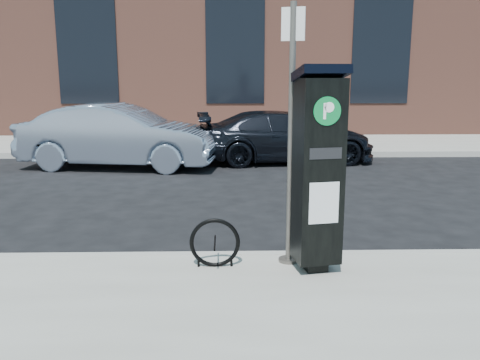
{
  "coord_description": "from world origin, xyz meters",
  "views": [
    {
      "loc": [
        -0.25,
        -5.79,
        2.25
      ],
      "look_at": [
        -0.1,
        0.5,
        0.94
      ],
      "focal_mm": 38.0,
      "sensor_mm": 36.0,
      "label": 1
    }
  ],
  "objects_px": {
    "sign_pole": "(291,139)",
    "bike_rack": "(215,243)",
    "car_silver": "(119,136)",
    "car_dark": "(286,137)",
    "parking_kiosk": "(318,168)"
  },
  "relations": [
    {
      "from": "sign_pole",
      "to": "bike_rack",
      "type": "relative_size",
      "value": 5.07
    },
    {
      "from": "car_silver",
      "to": "car_dark",
      "type": "height_order",
      "value": "car_silver"
    },
    {
      "from": "car_silver",
      "to": "sign_pole",
      "type": "bearing_deg",
      "value": -146.39
    },
    {
      "from": "parking_kiosk",
      "to": "car_dark",
      "type": "bearing_deg",
      "value": 75.63
    },
    {
      "from": "sign_pole",
      "to": "car_dark",
      "type": "xyz_separation_m",
      "value": [
        0.81,
        7.59,
        -0.9
      ]
    },
    {
      "from": "bike_rack",
      "to": "car_silver",
      "type": "height_order",
      "value": "car_silver"
    },
    {
      "from": "parking_kiosk",
      "to": "sign_pole",
      "type": "relative_size",
      "value": 0.77
    },
    {
      "from": "sign_pole",
      "to": "bike_rack",
      "type": "distance_m",
      "value": 1.42
    },
    {
      "from": "parking_kiosk",
      "to": "bike_rack",
      "type": "relative_size",
      "value": 3.93
    },
    {
      "from": "parking_kiosk",
      "to": "car_dark",
      "type": "height_order",
      "value": "parking_kiosk"
    },
    {
      "from": "bike_rack",
      "to": "car_dark",
      "type": "distance_m",
      "value": 7.91
    },
    {
      "from": "parking_kiosk",
      "to": "sign_pole",
      "type": "bearing_deg",
      "value": 125.34
    },
    {
      "from": "parking_kiosk",
      "to": "sign_pole",
      "type": "height_order",
      "value": "sign_pole"
    },
    {
      "from": "sign_pole",
      "to": "car_silver",
      "type": "distance_m",
      "value": 7.67
    },
    {
      "from": "parking_kiosk",
      "to": "bike_rack",
      "type": "bearing_deg",
      "value": 163.64
    }
  ]
}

